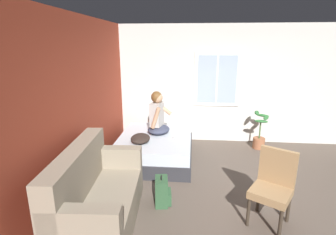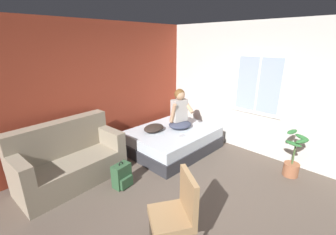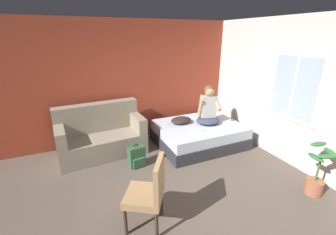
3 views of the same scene
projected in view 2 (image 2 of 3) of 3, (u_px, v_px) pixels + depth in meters
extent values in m
plane|color=brown|center=(196.00, 220.00, 3.07)|extent=(40.00, 40.00, 0.00)
cube|color=#993823|center=(89.00, 93.00, 4.43)|extent=(9.96, 0.16, 2.70)
cube|color=silver|center=(280.00, 93.00, 4.36)|extent=(0.16, 6.69, 2.70)
cube|color=white|center=(258.00, 85.00, 4.52)|extent=(0.02, 1.04, 1.24)
cube|color=#9EB2C6|center=(258.00, 85.00, 4.50)|extent=(0.01, 0.88, 1.08)
cube|color=white|center=(258.00, 85.00, 4.50)|extent=(0.01, 0.04, 1.08)
cube|color=#2D2D33|center=(173.00, 144.00, 5.02)|extent=(1.86, 1.47, 0.26)
cube|color=silver|center=(173.00, 134.00, 4.94)|extent=(1.80, 1.42, 0.22)
cube|color=gray|center=(73.00, 171.00, 3.83)|extent=(1.75, 0.91, 0.44)
cube|color=gray|center=(60.00, 138.00, 3.85)|extent=(1.71, 0.35, 0.60)
cube|color=gray|center=(18.00, 170.00, 3.16)|extent=(0.23, 0.81, 0.32)
cube|color=gray|center=(108.00, 136.00, 4.25)|extent=(0.23, 0.81, 0.32)
cylinder|color=#382D23|center=(151.00, 226.00, 2.71)|extent=(0.04, 0.04, 0.40)
cylinder|color=#382D23|center=(182.00, 220.00, 2.80)|extent=(0.04, 0.04, 0.40)
cube|color=#9E7A51|center=(171.00, 218.00, 2.49)|extent=(0.63, 0.63, 0.10)
cube|color=#9E7A51|center=(189.00, 194.00, 2.44)|extent=(0.29, 0.42, 0.48)
ellipsoid|color=#383D51|center=(180.00, 125.00, 4.98)|extent=(0.60, 0.54, 0.16)
cube|color=#B2ADA8|center=(179.00, 110.00, 4.90)|extent=(0.37, 0.27, 0.48)
cylinder|color=tan|center=(173.00, 113.00, 4.77)|extent=(0.12, 0.22, 0.44)
cylinder|color=tan|center=(188.00, 106.00, 4.89)|extent=(0.16, 0.38, 0.29)
sphere|color=tan|center=(180.00, 95.00, 4.78)|extent=(0.21, 0.21, 0.21)
ellipsoid|color=brown|center=(180.00, 94.00, 4.79)|extent=(0.27, 0.26, 0.23)
cube|color=#2D5133|center=(122.00, 175.00, 3.73)|extent=(0.32, 0.22, 0.40)
cube|color=#2D5133|center=(127.00, 182.00, 3.69)|extent=(0.24, 0.08, 0.18)
torus|color=black|center=(121.00, 164.00, 3.66)|extent=(0.09, 0.03, 0.09)
ellipsoid|color=#2D231E|center=(154.00, 128.00, 4.80)|extent=(0.51, 0.40, 0.14)
cube|color=#B7B7BC|center=(182.00, 136.00, 4.58)|extent=(0.15, 0.08, 0.01)
cylinder|color=#995B3D|center=(291.00, 169.00, 4.05)|extent=(0.26, 0.26, 0.24)
cylinder|color=#426033|center=(294.00, 155.00, 3.95)|extent=(0.03, 0.03, 0.36)
ellipsoid|color=#2D6B33|center=(293.00, 144.00, 3.82)|extent=(0.15, 0.29, 0.06)
ellipsoid|color=#2D6B33|center=(302.00, 137.00, 3.88)|extent=(0.22, 0.29, 0.06)
ellipsoid|color=#2D6B33|center=(292.00, 132.00, 3.90)|extent=(0.29, 0.15, 0.06)
ellipsoid|color=#2D6B33|center=(302.00, 141.00, 3.77)|extent=(0.30, 0.21, 0.06)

